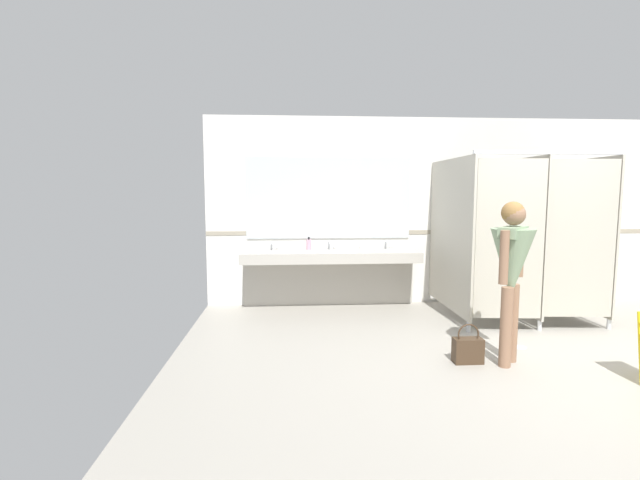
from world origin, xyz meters
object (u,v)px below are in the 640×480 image
soap_dispenser (309,244)px  paper_cup (362,249)px  handbag (468,349)px  person_standing (512,264)px

soap_dispenser → paper_cup: bearing=-24.7°
handbag → soap_dispenser: (-1.43, 2.26, 0.77)m
handbag → paper_cup: (-0.72, 1.93, 0.73)m
person_standing → handbag: size_ratio=4.03×
person_standing → paper_cup: size_ratio=18.41×
handbag → soap_dispenser: 2.78m
paper_cup → soap_dispenser: bearing=155.3°
soap_dispenser → paper_cup: size_ratio=2.14×
person_standing → paper_cup: (-1.09, 1.98, -0.10)m
paper_cup → person_standing: bearing=-61.2°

